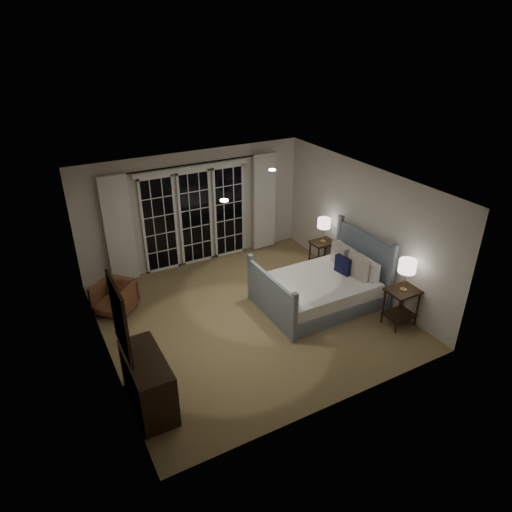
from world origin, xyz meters
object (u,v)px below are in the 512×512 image
lamp_right (324,223)px  armchair (115,297)px  bed (321,288)px  nightstand_left (401,301)px  dresser (148,382)px  nightstand_right (322,251)px  lamp_left (407,267)px

lamp_right → armchair: size_ratio=0.80×
bed → nightstand_left: 1.49m
nightstand_left → dresser: size_ratio=0.61×
nightstand_left → dresser: bearing=177.1°
bed → armchair: 3.85m
bed → dresser: size_ratio=1.85×
nightstand_right → dresser: 4.96m
lamp_left → dresser: bearing=177.1°
nightstand_left → bed: bearing=123.4°
lamp_right → dresser: 5.00m
lamp_right → bed: bearing=-126.3°
bed → lamp_right: bearing=53.7°
nightstand_right → lamp_right: 0.64m
dresser → armchair: bearing=87.1°
lamp_right → armchair: lamp_right is taller
nightstand_left → lamp_left: size_ratio=1.23×
lamp_right → armchair: (-4.35, 0.45, -0.76)m
nightstand_right → lamp_left: bearing=-90.3°
armchair → dresser: size_ratio=0.57×
dresser → lamp_right: bearing=25.5°
lamp_left → nightstand_left: bearing=90.0°
armchair → lamp_left: bearing=14.1°
lamp_left → lamp_right: (0.01, 2.36, -0.11)m
dresser → nightstand_left: bearing=-2.9°
nightstand_right → armchair: size_ratio=0.96×
lamp_left → armchair: 5.23m
nightstand_right → nightstand_left: bearing=-90.3°
bed → nightstand_right: 1.40m
lamp_right → dresser: lamp_right is taller
bed → armchair: bed is taller
armchair → dresser: bearing=-45.9°
nightstand_left → lamp_right: lamp_right is taller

